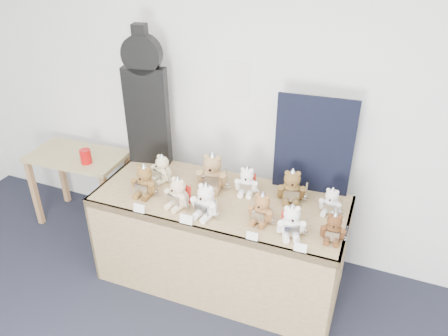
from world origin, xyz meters
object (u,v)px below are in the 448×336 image
at_px(side_table, 79,166).
at_px(teddy_back_right, 292,187).
at_px(teddy_back_end, 331,202).
at_px(teddy_front_far_right, 291,222).
at_px(teddy_back_left, 162,169).
at_px(teddy_front_end, 333,228).
at_px(teddy_front_centre, 206,202).
at_px(teddy_front_right, 262,209).
at_px(teddy_front_far_left, 145,182).
at_px(teddy_front_left, 178,194).
at_px(teddy_back_centre_right, 247,182).
at_px(teddy_back_centre_left, 212,173).
at_px(display_table, 216,222).
at_px(red_cup, 86,156).
at_px(guitar_case, 146,99).

distance_m(side_table, teddy_back_right, 2.12).
height_order(side_table, teddy_back_end, teddy_back_end).
height_order(teddy_front_far_right, teddy_back_end, teddy_front_far_right).
bearing_deg(teddy_back_left, teddy_front_far_right, 6.82).
bearing_deg(teddy_front_end, teddy_front_centre, 179.48).
bearing_deg(teddy_front_right, teddy_front_far_left, -173.74).
xyz_separation_m(teddy_front_left, teddy_back_left, (-0.29, 0.28, -0.01)).
relative_size(teddy_front_far_left, teddy_back_centre_right, 1.12).
distance_m(teddy_front_end, teddy_back_centre_left, 1.05).
relative_size(teddy_back_right, teddy_back_end, 1.29).
bearing_deg(teddy_front_far_left, teddy_back_left, 83.37).
bearing_deg(teddy_front_far_left, teddy_front_end, -2.07).
xyz_separation_m(side_table, teddy_front_left, (1.34, -0.46, 0.30)).
xyz_separation_m(display_table, red_cup, (-1.39, 0.23, 0.18)).
xyz_separation_m(teddy_front_centre, teddy_back_left, (-0.53, 0.31, -0.01)).
xyz_separation_m(teddy_front_left, teddy_front_centre, (0.24, -0.03, 0.01)).
bearing_deg(teddy_front_end, teddy_front_left, 177.12).
bearing_deg(teddy_front_right, teddy_back_centre_right, 131.30).
bearing_deg(side_table, teddy_front_far_left, -25.40).
relative_size(teddy_front_far_left, teddy_front_left, 1.04).
bearing_deg(teddy_back_left, teddy_back_centre_left, 27.40).
bearing_deg(display_table, teddy_front_centre, -95.25).
xyz_separation_m(display_table, teddy_front_far_right, (0.62, -0.15, 0.28)).
relative_size(teddy_front_far_left, teddy_front_centre, 0.97).
bearing_deg(teddy_back_centre_right, teddy_front_far_left, -164.80).
bearing_deg(red_cup, teddy_front_end, -8.07).
bearing_deg(teddy_back_centre_left, teddy_front_end, -25.38).
relative_size(display_table, teddy_front_far_right, 7.41).
distance_m(guitar_case, teddy_back_end, 1.70).
relative_size(side_table, teddy_back_centre_left, 2.73).
relative_size(teddy_back_left, teddy_back_centre_right, 1.01).
height_order(teddy_front_left, teddy_front_far_right, teddy_front_left).
distance_m(side_table, teddy_back_left, 1.10).
bearing_deg(teddy_front_far_left, teddy_back_end, 10.45).
bearing_deg(red_cup, teddy_front_far_right, -10.72).
relative_size(teddy_front_left, teddy_back_end, 1.20).
relative_size(red_cup, teddy_back_left, 0.52).
bearing_deg(teddy_back_left, display_table, 5.98).
xyz_separation_m(teddy_front_far_left, teddy_back_end, (1.38, 0.30, -0.02)).
relative_size(teddy_front_left, teddy_back_right, 0.93).
xyz_separation_m(display_table, teddy_back_centre_right, (0.16, 0.24, 0.27)).
distance_m(guitar_case, teddy_front_far_left, 0.72).
distance_m(teddy_front_centre, teddy_front_far_right, 0.63).
relative_size(red_cup, teddy_back_end, 0.58).
bearing_deg(side_table, teddy_front_left, -22.24).
relative_size(display_table, teddy_front_centre, 6.76).
xyz_separation_m(red_cup, teddy_front_left, (1.14, -0.36, 0.10)).
xyz_separation_m(guitar_case, teddy_front_left, (0.55, -0.53, -0.47)).
distance_m(guitar_case, teddy_back_left, 0.60).
bearing_deg(teddy_back_centre_left, teddy_back_end, -8.23).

